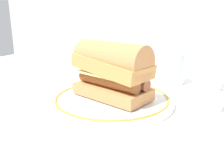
{
  "coord_description": "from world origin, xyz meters",
  "views": [
    {
      "loc": [
        0.24,
        -0.48,
        0.2
      ],
      "look_at": [
        -0.01,
        -0.01,
        0.04
      ],
      "focal_mm": 39.24,
      "sensor_mm": 36.0,
      "label": 1
    }
  ],
  "objects_px": {
    "drinking_glass": "(172,70)",
    "salt_shaker": "(216,96)",
    "plate": "(112,99)",
    "sausage_sandwich": "(112,69)"
  },
  "relations": [
    {
      "from": "drinking_glass",
      "to": "salt_shaker",
      "type": "distance_m",
      "value": 0.22
    },
    {
      "from": "drinking_glass",
      "to": "salt_shaker",
      "type": "relative_size",
      "value": 1.26
    },
    {
      "from": "drinking_glass",
      "to": "plate",
      "type": "bearing_deg",
      "value": -110.48
    },
    {
      "from": "plate",
      "to": "salt_shaker",
      "type": "xyz_separation_m",
      "value": [
        0.22,
        0.05,
        0.03
      ]
    },
    {
      "from": "sausage_sandwich",
      "to": "drinking_glass",
      "type": "xyz_separation_m",
      "value": [
        0.08,
        0.22,
        -0.04
      ]
    },
    {
      "from": "plate",
      "to": "salt_shaker",
      "type": "relative_size",
      "value": 4.02
    },
    {
      "from": "sausage_sandwich",
      "to": "salt_shaker",
      "type": "relative_size",
      "value": 2.73
    },
    {
      "from": "drinking_glass",
      "to": "salt_shaker",
      "type": "bearing_deg",
      "value": -51.58
    },
    {
      "from": "drinking_glass",
      "to": "sausage_sandwich",
      "type": "bearing_deg",
      "value": -110.48
    },
    {
      "from": "salt_shaker",
      "to": "drinking_glass",
      "type": "bearing_deg",
      "value": 128.42
    }
  ]
}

